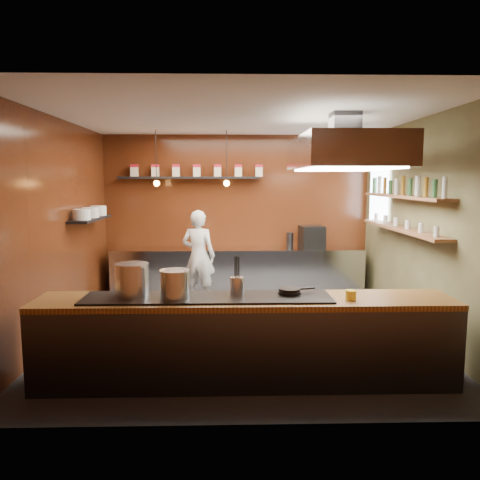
{
  "coord_description": "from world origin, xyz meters",
  "views": [
    {
      "loc": [
        -0.19,
        -6.4,
        2.15
      ],
      "look_at": [
        -0.0,
        0.4,
        1.28
      ],
      "focal_mm": 35.0,
      "sensor_mm": 36.0,
      "label": 1
    }
  ],
  "objects_px": {
    "espresso_machine": "(312,237)",
    "chef": "(198,256)",
    "stockpot_large": "(132,280)",
    "stockpot_small": "(175,284)",
    "extractor_hood": "(344,152)"
  },
  "relations": [
    {
      "from": "espresso_machine",
      "to": "chef",
      "type": "bearing_deg",
      "value": -179.01
    },
    {
      "from": "stockpot_large",
      "to": "chef",
      "type": "distance_m",
      "value": 3.41
    },
    {
      "from": "stockpot_small",
      "to": "stockpot_large",
      "type": "bearing_deg",
      "value": 167.28
    },
    {
      "from": "stockpot_large",
      "to": "stockpot_small",
      "type": "distance_m",
      "value": 0.48
    },
    {
      "from": "stockpot_small",
      "to": "espresso_machine",
      "type": "xyz_separation_m",
      "value": [
        2.1,
        3.74,
        0.02
      ]
    },
    {
      "from": "stockpot_small",
      "to": "chef",
      "type": "distance_m",
      "value": 3.48
    },
    {
      "from": "chef",
      "to": "stockpot_large",
      "type": "bearing_deg",
      "value": 96.22
    },
    {
      "from": "stockpot_small",
      "to": "chef",
      "type": "height_order",
      "value": "chef"
    },
    {
      "from": "extractor_hood",
      "to": "chef",
      "type": "relative_size",
      "value": 1.22
    },
    {
      "from": "espresso_machine",
      "to": "chef",
      "type": "height_order",
      "value": "chef"
    },
    {
      "from": "stockpot_large",
      "to": "stockpot_small",
      "type": "height_order",
      "value": "stockpot_large"
    },
    {
      "from": "stockpot_small",
      "to": "chef",
      "type": "bearing_deg",
      "value": 89.54
    },
    {
      "from": "stockpot_large",
      "to": "chef",
      "type": "xyz_separation_m",
      "value": [
        0.49,
        3.36,
        -0.29
      ]
    },
    {
      "from": "extractor_hood",
      "to": "stockpot_small",
      "type": "relative_size",
      "value": 6.44
    },
    {
      "from": "stockpot_large",
      "to": "stockpot_small",
      "type": "xyz_separation_m",
      "value": [
        0.46,
        -0.1,
        -0.03
      ]
    }
  ]
}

